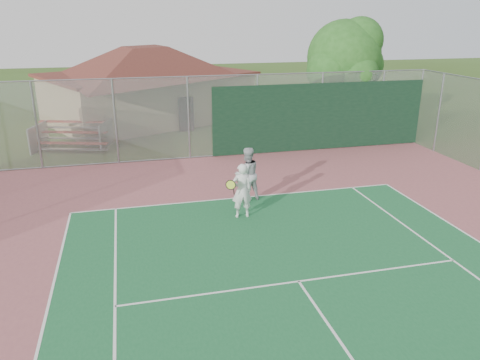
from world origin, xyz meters
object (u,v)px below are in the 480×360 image
object	(u,v)px
player_white_front	(242,191)
player_grey_back	(247,175)
clubhouse	(147,76)
bleachers	(73,135)
tree	(345,60)

from	to	relation	value
player_white_front	player_grey_back	world-z (taller)	player_grey_back
clubhouse	player_grey_back	distance (m)	14.31
bleachers	tree	size ratio (longest dim) A/B	0.62
tree	player_grey_back	world-z (taller)	tree
tree	player_white_front	world-z (taller)	tree
bleachers	tree	xyz separation A→B (m)	(12.99, -1.07, 3.22)
clubhouse	player_white_front	distance (m)	15.56
bleachers	tree	world-z (taller)	tree
clubhouse	bleachers	distance (m)	7.11
clubhouse	bleachers	xyz separation A→B (m)	(-3.82, -5.68, -1.93)
player_white_front	player_grey_back	distance (m)	1.43
clubhouse	bleachers	size ratio (longest dim) A/B	3.82
tree	player_white_front	size ratio (longest dim) A/B	3.46
clubhouse	player_white_front	size ratio (longest dim) A/B	8.17
bleachers	player_grey_back	bearing A→B (deg)	-36.80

